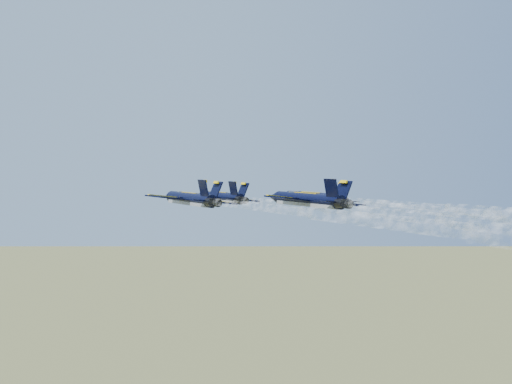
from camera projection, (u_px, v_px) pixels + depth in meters
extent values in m
cylinder|color=black|center=(221.00, 197.00, 103.27)|extent=(6.75, 14.37, 2.04)
cone|color=black|center=(200.00, 197.00, 110.72)|extent=(2.87, 3.36, 2.04)
ellipsoid|color=black|center=(212.00, 194.00, 106.49)|extent=(1.97, 2.86, 1.00)
cube|color=gray|center=(220.00, 201.00, 103.23)|extent=(5.92, 12.85, 0.66)
cube|color=black|center=(204.00, 196.00, 100.61)|extent=(7.16, 6.63, 0.84)
cube|color=yellow|center=(200.00, 195.00, 102.21)|extent=(5.12, 4.04, 0.86)
cube|color=black|center=(241.00, 200.00, 104.41)|extent=(6.42, 3.66, 0.84)
cube|color=yellow|center=(236.00, 199.00, 106.02)|extent=(6.16, 0.53, 0.86)
cube|color=black|center=(228.00, 196.00, 96.15)|extent=(3.29, 3.20, 0.44)
cube|color=black|center=(251.00, 199.00, 98.50)|extent=(2.92, 1.88, 0.44)
cube|color=black|center=(233.00, 188.00, 97.57)|extent=(1.53, 2.53, 2.82)
cube|color=black|center=(243.00, 189.00, 98.53)|extent=(2.04, 2.71, 2.67)
cylinder|color=black|center=(239.00, 198.00, 96.41)|extent=(1.68, 1.68, 1.32)
cylinder|color=black|center=(244.00, 199.00, 96.91)|extent=(1.68, 1.68, 1.32)
cylinder|color=black|center=(190.00, 199.00, 85.78)|extent=(6.75, 14.37, 2.04)
cone|color=black|center=(168.00, 198.00, 93.23)|extent=(2.87, 3.36, 2.04)
ellipsoid|color=black|center=(181.00, 195.00, 89.01)|extent=(1.97, 2.86, 1.00)
cube|color=gray|center=(190.00, 204.00, 85.75)|extent=(5.92, 12.85, 0.66)
cube|color=black|center=(170.00, 197.00, 83.12)|extent=(7.16, 6.63, 0.84)
cube|color=yellow|center=(165.00, 196.00, 84.73)|extent=(5.12, 4.04, 0.86)
cube|color=black|center=(215.00, 202.00, 86.93)|extent=(6.42, 3.66, 0.84)
cube|color=yellow|center=(210.00, 201.00, 88.53)|extent=(6.16, 0.53, 0.86)
cube|color=black|center=(196.00, 198.00, 78.66)|extent=(3.29, 3.20, 0.44)
cube|color=black|center=(225.00, 201.00, 81.01)|extent=(2.92, 1.88, 0.44)
cube|color=black|center=(204.00, 188.00, 80.09)|extent=(1.53, 2.53, 2.82)
cube|color=black|center=(215.00, 189.00, 81.04)|extent=(2.04, 2.71, 2.67)
cylinder|color=black|center=(210.00, 200.00, 78.92)|extent=(1.68, 1.68, 1.32)
cylinder|color=black|center=(216.00, 201.00, 79.43)|extent=(1.68, 1.68, 1.32)
cylinder|color=black|center=(313.00, 198.00, 97.32)|extent=(6.75, 14.37, 2.04)
cone|color=black|center=(285.00, 197.00, 104.77)|extent=(2.87, 3.36, 2.04)
ellipsoid|color=black|center=(300.00, 194.00, 100.54)|extent=(1.97, 2.86, 1.00)
cube|color=gray|center=(312.00, 202.00, 97.28)|extent=(5.92, 12.85, 0.66)
cube|color=black|center=(298.00, 196.00, 94.66)|extent=(7.16, 6.63, 0.84)
cube|color=yellow|center=(292.00, 196.00, 96.26)|extent=(5.12, 4.04, 0.86)
cube|color=black|center=(333.00, 200.00, 98.46)|extent=(6.42, 3.66, 0.84)
cube|color=yellow|center=(326.00, 200.00, 100.07)|extent=(6.16, 0.53, 0.86)
cube|color=black|center=(327.00, 197.00, 90.19)|extent=(3.29, 3.20, 0.44)
cube|color=black|center=(350.00, 200.00, 92.55)|extent=(2.92, 1.88, 0.44)
cube|color=black|center=(332.00, 188.00, 91.62)|extent=(1.53, 2.53, 2.82)
cube|color=black|center=(341.00, 189.00, 92.58)|extent=(2.04, 2.71, 2.67)
cylinder|color=black|center=(339.00, 199.00, 90.46)|extent=(1.68, 1.68, 1.32)
cylinder|color=black|center=(344.00, 199.00, 90.96)|extent=(1.68, 1.68, 1.32)
cylinder|color=black|center=(308.00, 200.00, 78.80)|extent=(6.75, 14.37, 2.04)
cone|color=black|center=(274.00, 199.00, 86.24)|extent=(2.87, 3.36, 2.04)
ellipsoid|color=black|center=(293.00, 195.00, 82.02)|extent=(1.97, 2.86, 1.00)
cube|color=gray|center=(307.00, 205.00, 78.76)|extent=(5.92, 12.85, 0.66)
cube|color=black|center=(289.00, 198.00, 76.13)|extent=(7.16, 6.63, 0.84)
cube|color=yellow|center=(282.00, 197.00, 77.74)|extent=(5.12, 4.04, 0.86)
cube|color=black|center=(333.00, 203.00, 79.94)|extent=(6.42, 3.66, 0.84)
cube|color=yellow|center=(325.00, 202.00, 81.54)|extent=(6.16, 0.53, 0.86)
cube|color=black|center=(326.00, 199.00, 71.67)|extent=(3.29, 3.20, 0.44)
cube|color=black|center=(354.00, 202.00, 74.02)|extent=(2.92, 1.88, 0.44)
cube|color=black|center=(331.00, 188.00, 73.10)|extent=(1.53, 2.53, 2.82)
cube|color=black|center=(343.00, 189.00, 74.05)|extent=(2.04, 2.71, 2.67)
cylinder|color=black|center=(341.00, 201.00, 71.93)|extent=(1.68, 1.68, 1.32)
cylinder|color=black|center=(347.00, 202.00, 72.44)|extent=(1.68, 1.68, 1.32)
cylinder|color=white|center=(277.00, 199.00, 87.23)|extent=(8.65, 22.01, 1.08)
cylinder|color=white|center=(375.00, 201.00, 68.65)|extent=(9.03, 22.14, 1.49)
cylinder|color=white|center=(254.00, 201.00, 69.75)|extent=(8.65, 22.01, 1.08)
cylinder|color=white|center=(376.00, 206.00, 51.17)|extent=(9.03, 22.14, 1.49)
cylinder|color=white|center=(391.00, 199.00, 81.28)|extent=(8.65, 22.01, 1.08)
cylinder|color=white|center=(408.00, 203.00, 62.76)|extent=(8.65, 22.01, 1.08)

